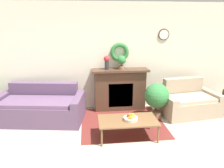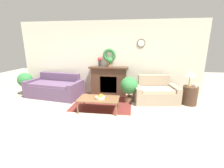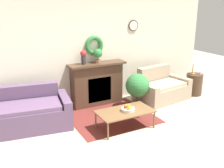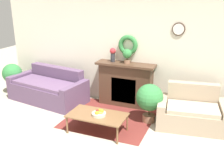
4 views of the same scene
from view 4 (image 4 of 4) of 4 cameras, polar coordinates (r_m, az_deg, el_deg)
ground_plane at (r=4.73m, az=-7.42°, el=-15.08°), size 16.00×16.00×0.00m
floor_rug at (r=5.92m, az=-0.39°, el=-7.37°), size 1.85×1.73×0.01m
wall_back at (r=6.37m, az=3.46°, el=7.46°), size 6.80×0.17×2.70m
fireplace at (r=6.39m, az=2.96°, el=-0.05°), size 1.43×0.41×1.07m
couch_left at (r=6.95m, az=-13.62°, el=-1.03°), size 2.09×1.24×0.82m
loveseat_right at (r=5.73m, az=16.97°, el=-5.98°), size 1.50×1.04×0.85m
coffee_table at (r=5.22m, az=-3.22°, el=-6.95°), size 1.15×0.63×0.38m
fruit_bowl at (r=5.15m, az=-2.85°, el=-6.41°), size 0.28×0.28×0.12m
vase_on_mantel_left at (r=6.31m, az=0.18°, el=6.62°), size 0.15×0.15×0.34m
potted_plant_on_mantel at (r=6.16m, az=3.32°, el=6.36°), size 0.22×0.22×0.34m
potted_plant_floor_by_couch at (r=7.68m, az=-20.85°, el=1.81°), size 0.53×0.53×0.83m
potted_plant_floor_by_loveseat at (r=5.60m, az=8.17°, el=-3.17°), size 0.58×0.58×0.85m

